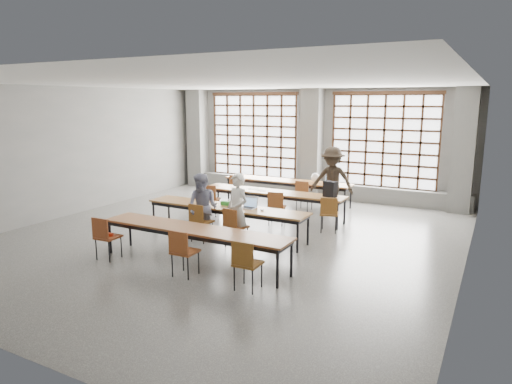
{
  "coord_description": "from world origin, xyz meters",
  "views": [
    {
      "loc": [
        5.38,
        -8.66,
        3.13
      ],
      "look_at": [
        0.53,
        0.4,
        1.06
      ],
      "focal_mm": 32.0,
      "sensor_mm": 36.0,
      "label": 1
    }
  ],
  "objects_px": {
    "chair_back_right": "(331,195)",
    "chair_mid_right": "(329,211)",
    "laptop_back": "(330,181)",
    "student_female": "(203,207)",
    "chair_front_right": "(234,224)",
    "chair_near_left": "(105,234)",
    "laptop_front": "(249,205)",
    "plastic_bag": "(315,178)",
    "phone": "(230,207)",
    "student_back": "(332,180)",
    "chair_back_left": "(237,186)",
    "chair_near_mid": "(182,248)",
    "desk_row_d": "(194,231)",
    "desk_row_b": "(272,194)",
    "mouse": "(262,210)",
    "red_pouch": "(108,235)",
    "green_box": "(226,203)",
    "chair_mid_left": "(210,197)",
    "backpack": "(330,189)",
    "desk_row_a": "(287,182)",
    "chair_near_right": "(246,260)",
    "chair_front_left": "(200,219)",
    "chair_mid_centre": "(276,205)",
    "desk_row_c": "(226,209)",
    "student_male": "(237,210)",
    "chair_back_mid": "(303,192)"
  },
  "relations": [
    {
      "from": "chair_near_left",
      "to": "student_back",
      "type": "bearing_deg",
      "value": 65.22
    },
    {
      "from": "chair_near_left",
      "to": "laptop_front",
      "type": "height_order",
      "value": "laptop_front"
    },
    {
      "from": "chair_mid_left",
      "to": "backpack",
      "type": "distance_m",
      "value": 3.27
    },
    {
      "from": "laptop_back",
      "to": "student_female",
      "type": "bearing_deg",
      "value": -108.11
    },
    {
      "from": "mouse",
      "to": "red_pouch",
      "type": "relative_size",
      "value": 0.49
    },
    {
      "from": "laptop_back",
      "to": "plastic_bag",
      "type": "distance_m",
      "value": 0.45
    },
    {
      "from": "chair_front_left",
      "to": "chair_back_mid",
      "type": "bearing_deg",
      "value": 76.56
    },
    {
      "from": "chair_near_right",
      "to": "plastic_bag",
      "type": "bearing_deg",
      "value": 100.8
    },
    {
      "from": "desk_row_b",
      "to": "chair_front_right",
      "type": "xyz_separation_m",
      "value": [
        0.4,
        -2.69,
        -0.13
      ]
    },
    {
      "from": "chair_back_right",
      "to": "green_box",
      "type": "distance_m",
      "value": 3.46
    },
    {
      "from": "chair_mid_centre",
      "to": "chair_front_left",
      "type": "xyz_separation_m",
      "value": [
        -0.9,
        -2.07,
        0.0
      ]
    },
    {
      "from": "phone",
      "to": "chair_near_right",
      "type": "bearing_deg",
      "value": -53.78
    },
    {
      "from": "phone",
      "to": "student_male",
      "type": "bearing_deg",
      "value": -43.6
    },
    {
      "from": "chair_back_right",
      "to": "chair_mid_right",
      "type": "bearing_deg",
      "value": -71.98
    },
    {
      "from": "chair_front_left",
      "to": "plastic_bag",
      "type": "height_order",
      "value": "plastic_bag"
    },
    {
      "from": "green_box",
      "to": "student_female",
      "type": "bearing_deg",
      "value": -113.32
    },
    {
      "from": "chair_back_right",
      "to": "chair_near_right",
      "type": "xyz_separation_m",
      "value": [
        0.5,
        -5.69,
        0.0
      ]
    },
    {
      "from": "chair_back_mid",
      "to": "chair_near_left",
      "type": "xyz_separation_m",
      "value": [
        -1.88,
        -5.69,
        0.0
      ]
    },
    {
      "from": "desk_row_d",
      "to": "green_box",
      "type": "xyz_separation_m",
      "value": [
        -0.47,
        1.93,
        0.11
      ]
    },
    {
      "from": "phone",
      "to": "red_pouch",
      "type": "relative_size",
      "value": 0.65
    },
    {
      "from": "desk_row_d",
      "to": "chair_back_left",
      "type": "distance_m",
      "value": 5.44
    },
    {
      "from": "chair_near_mid",
      "to": "plastic_bag",
      "type": "distance_m",
      "value": 6.37
    },
    {
      "from": "chair_mid_centre",
      "to": "student_female",
      "type": "distance_m",
      "value": 2.15
    },
    {
      "from": "desk_row_d",
      "to": "chair_near_left",
      "type": "height_order",
      "value": "chair_near_left"
    },
    {
      "from": "chair_near_left",
      "to": "student_female",
      "type": "height_order",
      "value": "student_female"
    },
    {
      "from": "desk_row_d",
      "to": "plastic_bag",
      "type": "height_order",
      "value": "plastic_bag"
    },
    {
      "from": "plastic_bag",
      "to": "chair_near_left",
      "type": "bearing_deg",
      "value": -107.32
    },
    {
      "from": "mouse",
      "to": "plastic_bag",
      "type": "relative_size",
      "value": 0.34
    },
    {
      "from": "student_male",
      "to": "laptop_back",
      "type": "relative_size",
      "value": 4.06
    },
    {
      "from": "chair_near_right",
      "to": "mouse",
      "type": "height_order",
      "value": "chair_near_right"
    },
    {
      "from": "chair_mid_centre",
      "to": "backpack",
      "type": "height_order",
      "value": "backpack"
    },
    {
      "from": "chair_mid_right",
      "to": "chair_front_right",
      "type": "distance_m",
      "value": 2.5
    },
    {
      "from": "desk_row_d",
      "to": "plastic_bag",
      "type": "xyz_separation_m",
      "value": [
        0.29,
        5.74,
        0.21
      ]
    },
    {
      "from": "chair_back_right",
      "to": "student_back",
      "type": "height_order",
      "value": "student_back"
    },
    {
      "from": "desk_row_a",
      "to": "desk_row_b",
      "type": "xyz_separation_m",
      "value": [
        0.37,
        -1.77,
        0.0
      ]
    },
    {
      "from": "green_box",
      "to": "chair_back_right",
      "type": "bearing_deg",
      "value": 64.74
    },
    {
      "from": "desk_row_c",
      "to": "chair_back_right",
      "type": "xyz_separation_m",
      "value": [
        1.42,
        3.2,
        -0.13
      ]
    },
    {
      "from": "chair_near_left",
      "to": "student_female",
      "type": "distance_m",
      "value": 2.22
    },
    {
      "from": "chair_back_mid",
      "to": "red_pouch",
      "type": "xyz_separation_m",
      "value": [
        -1.89,
        -5.61,
        -0.04
      ]
    },
    {
      "from": "chair_mid_centre",
      "to": "chair_near_left",
      "type": "bearing_deg",
      "value": -115.53
    },
    {
      "from": "desk_row_a",
      "to": "mouse",
      "type": "height_order",
      "value": "mouse"
    },
    {
      "from": "chair_near_left",
      "to": "phone",
      "type": "distance_m",
      "value": 2.8
    },
    {
      "from": "chair_back_right",
      "to": "chair_front_right",
      "type": "height_order",
      "value": "same"
    },
    {
      "from": "desk_row_d",
      "to": "student_female",
      "type": "height_order",
      "value": "student_female"
    },
    {
      "from": "chair_mid_right",
      "to": "chair_front_left",
      "type": "xyz_separation_m",
      "value": [
        -2.3,
        -2.07,
        0.0
      ]
    },
    {
      "from": "student_male",
      "to": "plastic_bag",
      "type": "bearing_deg",
      "value": 107.28
    },
    {
      "from": "desk_row_c",
      "to": "red_pouch",
      "type": "relative_size",
      "value": 20.0
    },
    {
      "from": "chair_back_left",
      "to": "student_male",
      "type": "distance_m",
      "value": 4.31
    },
    {
      "from": "chair_near_right",
      "to": "red_pouch",
      "type": "distance_m",
      "value": 3.2
    },
    {
      "from": "chair_back_left",
      "to": "chair_near_mid",
      "type": "height_order",
      "value": "same"
    }
  ]
}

